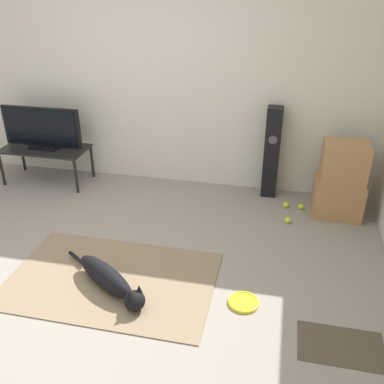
{
  "coord_description": "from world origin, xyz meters",
  "views": [
    {
      "loc": [
        1.49,
        -2.67,
        2.35
      ],
      "look_at": [
        0.7,
        0.93,
        0.45
      ],
      "focal_mm": 40.0,
      "sensor_mm": 36.0,
      "label": 1
    }
  ],
  "objects_px": {
    "cardboard_box_lower": "(338,196)",
    "tv_stand": "(45,151)",
    "floor_speaker": "(272,153)",
    "dog": "(110,280)",
    "tennis_ball_near_speaker": "(286,205)",
    "cardboard_box_upper": "(345,162)",
    "tennis_ball_by_boxes": "(301,206)",
    "tv": "(42,128)",
    "tennis_ball_loose_on_carpet": "(288,220)",
    "frisbee": "(243,302)"
  },
  "relations": [
    {
      "from": "cardboard_box_upper",
      "to": "tennis_ball_loose_on_carpet",
      "type": "distance_m",
      "value": 0.83
    },
    {
      "from": "tv_stand",
      "to": "cardboard_box_lower",
      "type": "bearing_deg",
      "value": -1.28
    },
    {
      "from": "frisbee",
      "to": "tennis_ball_near_speaker",
      "type": "bearing_deg",
      "value": 80.06
    },
    {
      "from": "frisbee",
      "to": "tennis_ball_by_boxes",
      "type": "xyz_separation_m",
      "value": [
        0.46,
        1.66,
        0.02
      ]
    },
    {
      "from": "frisbee",
      "to": "tv",
      "type": "xyz_separation_m",
      "value": [
        -2.64,
        1.73,
        0.68
      ]
    },
    {
      "from": "cardboard_box_lower",
      "to": "tennis_ball_by_boxes",
      "type": "relative_size",
      "value": 7.65
    },
    {
      "from": "tennis_ball_near_speaker",
      "to": "tennis_ball_loose_on_carpet",
      "type": "height_order",
      "value": "same"
    },
    {
      "from": "dog",
      "to": "tv",
      "type": "relative_size",
      "value": 0.92
    },
    {
      "from": "frisbee",
      "to": "tv_stand",
      "type": "relative_size",
      "value": 0.24
    },
    {
      "from": "dog",
      "to": "cardboard_box_upper",
      "type": "bearing_deg",
      "value": 41.82
    },
    {
      "from": "cardboard_box_lower",
      "to": "tv_stand",
      "type": "relative_size",
      "value": 0.49
    },
    {
      "from": "tennis_ball_near_speaker",
      "to": "tv_stand",
      "type": "bearing_deg",
      "value": 178.67
    },
    {
      "from": "frisbee",
      "to": "cardboard_box_lower",
      "type": "xyz_separation_m",
      "value": [
        0.82,
        1.65,
        0.19
      ]
    },
    {
      "from": "frisbee",
      "to": "tv",
      "type": "height_order",
      "value": "tv"
    },
    {
      "from": "cardboard_box_upper",
      "to": "floor_speaker",
      "type": "distance_m",
      "value": 0.81
    },
    {
      "from": "cardboard_box_upper",
      "to": "tennis_ball_by_boxes",
      "type": "xyz_separation_m",
      "value": [
        -0.37,
        0.02,
        -0.58
      ]
    },
    {
      "from": "cardboard_box_lower",
      "to": "tennis_ball_loose_on_carpet",
      "type": "bearing_deg",
      "value": -147.28
    },
    {
      "from": "tv",
      "to": "tennis_ball_loose_on_carpet",
      "type": "distance_m",
      "value": 3.05
    },
    {
      "from": "cardboard_box_lower",
      "to": "frisbee",
      "type": "bearing_deg",
      "value": -116.38
    },
    {
      "from": "dog",
      "to": "tennis_ball_by_boxes",
      "type": "distance_m",
      "value": 2.33
    },
    {
      "from": "tennis_ball_near_speaker",
      "to": "tennis_ball_by_boxes",
      "type": "bearing_deg",
      "value": -0.85
    },
    {
      "from": "dog",
      "to": "floor_speaker",
      "type": "bearing_deg",
      "value": 59.95
    },
    {
      "from": "frisbee",
      "to": "dog",
      "type": "bearing_deg",
      "value": -175.95
    },
    {
      "from": "tennis_ball_by_boxes",
      "to": "tennis_ball_loose_on_carpet",
      "type": "xyz_separation_m",
      "value": [
        -0.14,
        -0.33,
        0.0
      ]
    },
    {
      "from": "cardboard_box_lower",
      "to": "tv_stand",
      "type": "bearing_deg",
      "value": 178.72
    },
    {
      "from": "tv_stand",
      "to": "tv",
      "type": "bearing_deg",
      "value": 90.0
    },
    {
      "from": "cardboard_box_upper",
      "to": "floor_speaker",
      "type": "xyz_separation_m",
      "value": [
        -0.75,
        0.31,
        -0.08
      ]
    },
    {
      "from": "frisbee",
      "to": "cardboard_box_lower",
      "type": "height_order",
      "value": "cardboard_box_lower"
    },
    {
      "from": "tennis_ball_by_boxes",
      "to": "tennis_ball_near_speaker",
      "type": "height_order",
      "value": "same"
    },
    {
      "from": "floor_speaker",
      "to": "dog",
      "type": "bearing_deg",
      "value": -120.05
    },
    {
      "from": "cardboard_box_lower",
      "to": "tv",
      "type": "height_order",
      "value": "tv"
    },
    {
      "from": "cardboard_box_lower",
      "to": "tv",
      "type": "relative_size",
      "value": 0.51
    },
    {
      "from": "floor_speaker",
      "to": "tennis_ball_near_speaker",
      "type": "distance_m",
      "value": 0.61
    },
    {
      "from": "floor_speaker",
      "to": "tennis_ball_by_boxes",
      "type": "relative_size",
      "value": 16.01
    },
    {
      "from": "tennis_ball_near_speaker",
      "to": "tv",
      "type": "bearing_deg",
      "value": 178.61
    },
    {
      "from": "floor_speaker",
      "to": "tennis_ball_loose_on_carpet",
      "type": "height_order",
      "value": "floor_speaker"
    },
    {
      "from": "cardboard_box_upper",
      "to": "tennis_ball_by_boxes",
      "type": "bearing_deg",
      "value": 177.15
    },
    {
      "from": "tennis_ball_by_boxes",
      "to": "tv_stand",
      "type": "bearing_deg",
      "value": 178.69
    },
    {
      "from": "dog",
      "to": "frisbee",
      "type": "relative_size",
      "value": 3.62
    },
    {
      "from": "cardboard_box_lower",
      "to": "floor_speaker",
      "type": "distance_m",
      "value": 0.86
    },
    {
      "from": "frisbee",
      "to": "tennis_ball_loose_on_carpet",
      "type": "xyz_separation_m",
      "value": [
        0.32,
        1.33,
        0.02
      ]
    },
    {
      "from": "tennis_ball_loose_on_carpet",
      "to": "dog",
      "type": "bearing_deg",
      "value": -135.08
    },
    {
      "from": "floor_speaker",
      "to": "tennis_ball_near_speaker",
      "type": "height_order",
      "value": "floor_speaker"
    },
    {
      "from": "frisbee",
      "to": "tennis_ball_by_boxes",
      "type": "relative_size",
      "value": 3.79
    },
    {
      "from": "cardboard_box_upper",
      "to": "tennis_ball_loose_on_carpet",
      "type": "height_order",
      "value": "cardboard_box_upper"
    },
    {
      "from": "frisbee",
      "to": "tennis_ball_loose_on_carpet",
      "type": "height_order",
      "value": "tennis_ball_loose_on_carpet"
    },
    {
      "from": "dog",
      "to": "tennis_ball_near_speaker",
      "type": "relative_size",
      "value": 13.73
    },
    {
      "from": "tennis_ball_near_speaker",
      "to": "dog",
      "type": "bearing_deg",
      "value": -128.54
    },
    {
      "from": "floor_speaker",
      "to": "tv",
      "type": "height_order",
      "value": "floor_speaker"
    },
    {
      "from": "floor_speaker",
      "to": "tennis_ball_near_speaker",
      "type": "relative_size",
      "value": 16.01
    }
  ]
}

